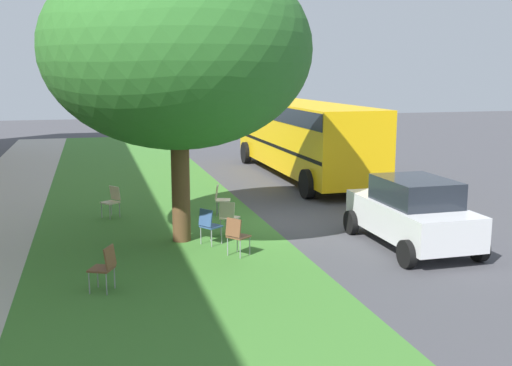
% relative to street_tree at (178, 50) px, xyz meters
% --- Properties ---
extents(ground, '(80.00, 80.00, 0.00)m').
position_rel_street_tree_xyz_m(ground, '(1.02, -2.68, -4.54)').
color(ground, '#424247').
extents(grass_verge, '(48.00, 6.00, 0.01)m').
position_rel_street_tree_xyz_m(grass_verge, '(1.02, 0.52, -4.54)').
color(grass_verge, '#3D752D').
rests_on(grass_verge, ground).
extents(street_tree, '(6.22, 6.22, 6.85)m').
position_rel_street_tree_xyz_m(street_tree, '(0.00, 0.00, 0.00)').
color(street_tree, brown).
rests_on(street_tree, ground).
extents(chair_0, '(0.58, 0.58, 0.88)m').
position_rel_street_tree_xyz_m(chair_0, '(-0.54, -0.57, -4.03)').
color(chair_0, '#335184').
rests_on(chair_0, ground).
extents(chair_1, '(0.58, 0.58, 0.88)m').
position_rel_street_tree_xyz_m(chair_1, '(0.14, -1.20, -4.03)').
color(chair_1, beige).
rests_on(chair_1, ground).
extents(chair_2, '(0.52, 0.52, 0.88)m').
position_rel_street_tree_xyz_m(chair_2, '(2.34, -1.47, -4.03)').
color(chair_2, beige).
rests_on(chair_2, ground).
extents(chair_3, '(0.58, 0.58, 0.88)m').
position_rel_street_tree_xyz_m(chair_3, '(-1.59, -0.99, -4.03)').
color(chair_3, brown).
rests_on(chair_3, ground).
extents(chair_4, '(0.55, 0.56, 0.88)m').
position_rel_street_tree_xyz_m(chair_4, '(-3.09, 1.88, -4.03)').
color(chair_4, brown).
rests_on(chair_4, ground).
extents(chair_5, '(0.58, 0.58, 0.88)m').
position_rel_street_tree_xyz_m(chair_5, '(2.91, 1.53, -4.03)').
color(chair_5, beige).
rests_on(chair_5, ground).
extents(parked_car, '(3.70, 1.92, 1.65)m').
position_rel_street_tree_xyz_m(parked_car, '(-1.96, -5.11, -3.71)').
color(parked_car, silver).
rests_on(parked_car, ground).
extents(school_bus, '(10.40, 2.80, 2.88)m').
position_rel_street_tree_xyz_m(school_bus, '(7.90, -5.94, -2.79)').
color(school_bus, yellow).
rests_on(school_bus, ground).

